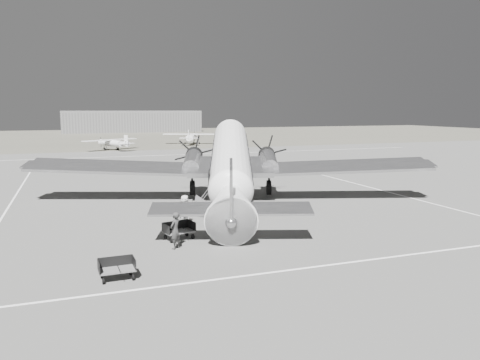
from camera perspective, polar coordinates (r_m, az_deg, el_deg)
name	(u,v)px	position (r m, az deg, el deg)	size (l,w,h in m)	color
ground	(264,204)	(35.36, 2.93, -2.90)	(260.00, 260.00, 0.00)	#60605E
taxi_line_near	(378,259)	(23.50, 16.45, -9.19)	(60.00, 0.15, 0.01)	white
taxi_line_right	(395,194)	(41.45, 18.42, -1.62)	(0.15, 80.00, 0.01)	white
taxi_line_left	(16,196)	(42.75, -25.69, -1.73)	(0.15, 60.00, 0.01)	white
taxi_line_horizon	(164,155)	(73.51, -9.26, 3.00)	(90.00, 0.15, 0.01)	white
grass_infield	(125,136)	(127.83, -13.88, 5.20)	(260.00, 90.00, 0.01)	#575449
hangar_main	(132,121)	(153.09, -13.06, 6.99)	(42.00, 14.00, 6.60)	slate
dc3_airliner	(231,165)	(34.15, -1.14, 1.85)	(31.84, 22.09, 6.06)	#BBBBBD
light_plane_left	(112,144)	(84.22, -15.31, 4.25)	(10.43, 8.46, 2.16)	white
light_plane_right	(192,138)	(95.89, -5.87, 5.09)	(11.90, 9.65, 2.47)	white
baggage_cart_near	(179,231)	(25.86, -7.45, -6.18)	(1.70, 1.20, 0.96)	slate
baggage_cart_far	(117,269)	(20.52, -14.79, -10.47)	(1.57, 1.11, 0.88)	slate
ground_crew	(175,231)	(24.12, -7.90, -6.13)	(0.69, 0.45, 1.89)	#323232
ramp_agent	(184,213)	(28.55, -6.85, -3.97)	(0.83, 0.65, 1.72)	beige
passenger	(185,210)	(29.16, -6.73, -3.61)	(0.89, 0.58, 1.81)	silver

